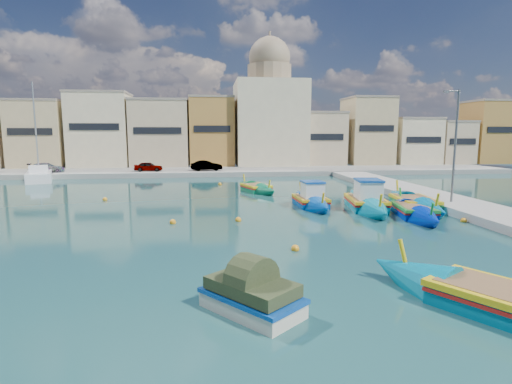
{
  "coord_description": "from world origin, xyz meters",
  "views": [
    {
      "loc": [
        1.02,
        -19.22,
        5.1
      ],
      "look_at": [
        4.0,
        6.0,
        1.4
      ],
      "focal_mm": 28.0,
      "sensor_mm": 36.0,
      "label": 1
    }
  ],
  "objects_px": {
    "quay_street_lamp": "(454,145)",
    "luzzu_blue_cabin": "(311,201)",
    "luzzu_turquoise_cabin": "(366,203)",
    "luzzu_green": "(256,189)",
    "luzzu_cyan_south": "(496,303)",
    "luzzu_cyan_mid": "(414,205)",
    "luzzu_blue_south": "(414,212)",
    "tender_near": "(252,297)",
    "yacht_north": "(40,176)",
    "church_block": "(269,111)"
  },
  "relations": [
    {
      "from": "quay_street_lamp",
      "to": "luzzu_blue_cabin",
      "type": "height_order",
      "value": "quay_street_lamp"
    },
    {
      "from": "quay_street_lamp",
      "to": "luzzu_turquoise_cabin",
      "type": "xyz_separation_m",
      "value": [
        -5.73,
        0.75,
        -3.95
      ]
    },
    {
      "from": "luzzu_turquoise_cabin",
      "to": "luzzu_blue_south",
      "type": "xyz_separation_m",
      "value": [
        1.99,
        -2.8,
        -0.13
      ]
    },
    {
      "from": "church_block",
      "to": "luzzu_turquoise_cabin",
      "type": "relative_size",
      "value": 1.86
    },
    {
      "from": "luzzu_blue_cabin",
      "to": "yacht_north",
      "type": "relative_size",
      "value": 0.7
    },
    {
      "from": "luzzu_green",
      "to": "quay_street_lamp",
      "type": "bearing_deg",
      "value": -38.79
    },
    {
      "from": "church_block",
      "to": "luzzu_green",
      "type": "height_order",
      "value": "church_block"
    },
    {
      "from": "luzzu_turquoise_cabin",
      "to": "luzzu_cyan_south",
      "type": "distance_m",
      "value": 16.15
    },
    {
      "from": "luzzu_turquoise_cabin",
      "to": "luzzu_cyan_mid",
      "type": "relative_size",
      "value": 1.07
    },
    {
      "from": "luzzu_blue_cabin",
      "to": "yacht_north",
      "type": "xyz_separation_m",
      "value": [
        -26.12,
        19.85,
        0.11
      ]
    },
    {
      "from": "luzzu_green",
      "to": "luzzu_cyan_south",
      "type": "height_order",
      "value": "luzzu_cyan_south"
    },
    {
      "from": "quay_street_lamp",
      "to": "luzzu_cyan_mid",
      "type": "xyz_separation_m",
      "value": [
        -2.44,
        0.33,
        -4.04
      ]
    },
    {
      "from": "luzzu_cyan_south",
      "to": "tender_near",
      "type": "distance_m",
      "value": 7.05
    },
    {
      "from": "luzzu_turquoise_cabin",
      "to": "luzzu_cyan_south",
      "type": "height_order",
      "value": "luzzu_turquoise_cabin"
    },
    {
      "from": "tender_near",
      "to": "church_block",
      "type": "bearing_deg",
      "value": 80.81
    },
    {
      "from": "luzzu_blue_cabin",
      "to": "luzzu_blue_south",
      "type": "height_order",
      "value": "luzzu_blue_cabin"
    },
    {
      "from": "quay_street_lamp",
      "to": "luzzu_cyan_south",
      "type": "bearing_deg",
      "value": -118.55
    },
    {
      "from": "tender_near",
      "to": "yacht_north",
      "type": "relative_size",
      "value": 0.29
    },
    {
      "from": "luzzu_cyan_south",
      "to": "tender_near",
      "type": "height_order",
      "value": "luzzu_cyan_south"
    },
    {
      "from": "luzzu_blue_cabin",
      "to": "luzzu_cyan_south",
      "type": "distance_m",
      "value": 17.4
    },
    {
      "from": "luzzu_turquoise_cabin",
      "to": "luzzu_blue_south",
      "type": "bearing_deg",
      "value": -54.6
    },
    {
      "from": "luzzu_blue_cabin",
      "to": "luzzu_cyan_mid",
      "type": "relative_size",
      "value": 0.83
    },
    {
      "from": "luzzu_turquoise_cabin",
      "to": "luzzu_blue_cabin",
      "type": "xyz_separation_m",
      "value": [
        -3.53,
        1.43,
        -0.05
      ]
    },
    {
      "from": "luzzu_cyan_mid",
      "to": "luzzu_blue_south",
      "type": "distance_m",
      "value": 2.7
    },
    {
      "from": "luzzu_cyan_south",
      "to": "luzzu_turquoise_cabin",
      "type": "bearing_deg",
      "value": 80.97
    },
    {
      "from": "luzzu_turquoise_cabin",
      "to": "yacht_north",
      "type": "relative_size",
      "value": 0.9
    },
    {
      "from": "luzzu_green",
      "to": "tender_near",
      "type": "bearing_deg",
      "value": -97.01
    },
    {
      "from": "quay_street_lamp",
      "to": "luzzu_blue_south",
      "type": "distance_m",
      "value": 5.9
    },
    {
      "from": "luzzu_turquoise_cabin",
      "to": "yacht_north",
      "type": "height_order",
      "value": "yacht_north"
    },
    {
      "from": "quay_street_lamp",
      "to": "luzzu_green",
      "type": "bearing_deg",
      "value": 141.21
    },
    {
      "from": "luzzu_turquoise_cabin",
      "to": "tender_near",
      "type": "distance_m",
      "value": 17.86
    },
    {
      "from": "luzzu_cyan_mid",
      "to": "tender_near",
      "type": "distance_m",
      "value": 19.49
    },
    {
      "from": "luzzu_turquoise_cabin",
      "to": "luzzu_green",
      "type": "xyz_separation_m",
      "value": [
        -6.55,
        9.12,
        -0.15
      ]
    },
    {
      "from": "luzzu_green",
      "to": "luzzu_cyan_south",
      "type": "distance_m",
      "value": 25.39
    },
    {
      "from": "quay_street_lamp",
      "to": "luzzu_blue_cabin",
      "type": "bearing_deg",
      "value": 166.77
    },
    {
      "from": "quay_street_lamp",
      "to": "luzzu_green",
      "type": "xyz_separation_m",
      "value": [
        -12.28,
        9.87,
        -4.09
      ]
    },
    {
      "from": "luzzu_turquoise_cabin",
      "to": "yacht_north",
      "type": "distance_m",
      "value": 36.49
    },
    {
      "from": "luzzu_blue_south",
      "to": "tender_near",
      "type": "distance_m",
      "value": 16.86
    },
    {
      "from": "luzzu_cyan_mid",
      "to": "luzzu_green",
      "type": "height_order",
      "value": "luzzu_cyan_mid"
    },
    {
      "from": "quay_street_lamp",
      "to": "luzzu_cyan_mid",
      "type": "relative_size",
      "value": 0.83
    },
    {
      "from": "yacht_north",
      "to": "tender_near",
      "type": "bearing_deg",
      "value": -61.06
    },
    {
      "from": "quay_street_lamp",
      "to": "luzzu_cyan_mid",
      "type": "height_order",
      "value": "quay_street_lamp"
    },
    {
      "from": "church_block",
      "to": "tender_near",
      "type": "distance_m",
      "value": 49.62
    },
    {
      "from": "church_block",
      "to": "luzzu_turquoise_cabin",
      "type": "xyz_separation_m",
      "value": [
        1.71,
        -33.25,
        -8.02
      ]
    },
    {
      "from": "luzzu_blue_cabin",
      "to": "luzzu_green",
      "type": "xyz_separation_m",
      "value": [
        -3.02,
        7.7,
        -0.1
      ]
    },
    {
      "from": "luzzu_green",
      "to": "church_block",
      "type": "bearing_deg",
      "value": 78.66
    },
    {
      "from": "luzzu_blue_cabin",
      "to": "yacht_north",
      "type": "distance_m",
      "value": 32.81
    },
    {
      "from": "church_block",
      "to": "luzzu_cyan_mid",
      "type": "distance_m",
      "value": 35.0
    },
    {
      "from": "luzzu_blue_cabin",
      "to": "tender_near",
      "type": "relative_size",
      "value": 2.41
    },
    {
      "from": "luzzu_cyan_mid",
      "to": "luzzu_blue_south",
      "type": "xyz_separation_m",
      "value": [
        -1.3,
        -2.37,
        -0.04
      ]
    }
  ]
}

